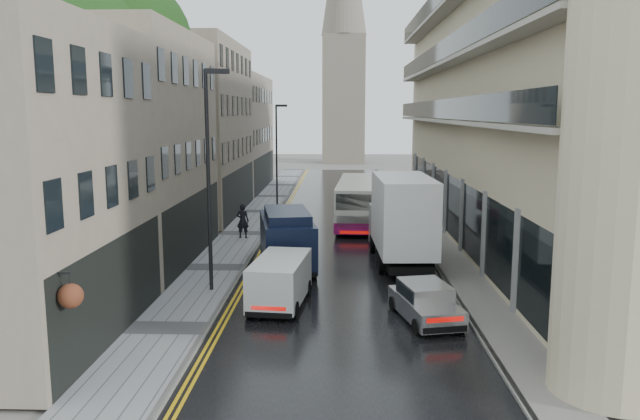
# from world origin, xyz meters

# --- Properties ---
(road) EXTENTS (9.00, 85.00, 0.02)m
(road) POSITION_xyz_m (0.00, 27.50, 0.01)
(road) COLOR black
(road) RESTS_ON ground
(left_sidewalk) EXTENTS (2.70, 85.00, 0.12)m
(left_sidewalk) POSITION_xyz_m (-5.85, 27.50, 0.06)
(left_sidewalk) COLOR gray
(left_sidewalk) RESTS_ON ground
(right_sidewalk) EXTENTS (1.80, 85.00, 0.12)m
(right_sidewalk) POSITION_xyz_m (5.40, 27.50, 0.06)
(right_sidewalk) COLOR slate
(right_sidewalk) RESTS_ON ground
(old_shop_row) EXTENTS (4.50, 56.00, 12.00)m
(old_shop_row) POSITION_xyz_m (-9.45, 30.00, 6.00)
(old_shop_row) COLOR gray
(old_shop_row) RESTS_ON ground
(modern_block) EXTENTS (8.00, 40.00, 14.00)m
(modern_block) POSITION_xyz_m (10.30, 26.00, 7.00)
(modern_block) COLOR beige
(modern_block) RESTS_ON ground
(church_spire) EXTENTS (6.40, 6.40, 40.00)m
(church_spire) POSITION_xyz_m (0.50, 82.00, 20.00)
(church_spire) COLOR #74685B
(church_spire) RESTS_ON ground
(tree_near) EXTENTS (10.56, 10.56, 13.89)m
(tree_near) POSITION_xyz_m (-12.50, 20.00, 6.95)
(tree_near) COLOR black
(tree_near) RESTS_ON ground
(tree_far) EXTENTS (9.24, 9.24, 12.46)m
(tree_far) POSITION_xyz_m (-12.20, 33.00, 6.23)
(tree_far) COLOR black
(tree_far) RESTS_ON ground
(cream_bus) EXTENTS (2.98, 10.56, 2.85)m
(cream_bus) POSITION_xyz_m (-0.18, 28.66, 1.44)
(cream_bus) COLOR silver
(cream_bus) RESTS_ON road
(white_lorry) EXTENTS (2.78, 8.32, 4.32)m
(white_lorry) POSITION_xyz_m (1.82, 18.72, 2.18)
(white_lorry) COLOR white
(white_lorry) RESTS_ON road
(silver_hatchback) EXTENTS (2.38, 3.94, 1.38)m
(silver_hatchback) POSITION_xyz_m (2.52, 10.79, 0.71)
(silver_hatchback) COLOR silver
(silver_hatchback) RESTS_ON road
(white_van) EXTENTS (2.21, 4.32, 1.88)m
(white_van) POSITION_xyz_m (-3.29, 12.47, 0.96)
(white_van) COLOR silver
(white_van) RESTS_ON road
(navy_van) EXTENTS (3.17, 5.94, 2.88)m
(navy_van) POSITION_xyz_m (-3.26, 17.58, 1.46)
(navy_van) COLOR black
(navy_van) RESTS_ON road
(pedestrian) EXTENTS (0.78, 0.57, 1.98)m
(pedestrian) POSITION_xyz_m (-5.63, 26.06, 1.11)
(pedestrian) COLOR black
(pedestrian) RESTS_ON left_sidewalk
(lamp_post_near) EXTENTS (1.01, 0.55, 8.82)m
(lamp_post_near) POSITION_xyz_m (-5.32, 15.51, 4.53)
(lamp_post_near) COLOR black
(lamp_post_near) RESTS_ON left_sidewalk
(lamp_post_far) EXTENTS (0.88, 0.29, 7.69)m
(lamp_post_far) POSITION_xyz_m (-4.75, 37.16, 3.96)
(lamp_post_far) COLOR black
(lamp_post_far) RESTS_ON left_sidewalk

